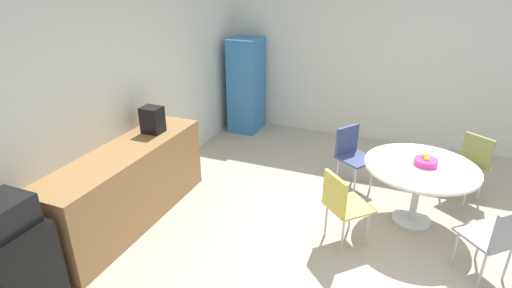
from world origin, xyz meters
TOP-DOWN VIEW (x-y plane):
  - ground_plane at (0.00, 0.00)m, footprint 6.00×6.00m
  - wall_back at (0.00, 3.00)m, footprint 6.00×0.10m
  - wall_side_right at (3.00, 0.00)m, footprint 0.10×6.00m
  - counter_block at (-0.62, 2.65)m, footprint 2.23×0.60m
  - mini_fridge at (-2.09, 2.65)m, footprint 0.54×0.54m
  - locker_cabinet at (2.55, 2.55)m, footprint 0.60×0.50m
  - round_table at (0.58, -0.42)m, footprint 1.22×1.22m
  - chair_gray at (-0.18, -1.11)m, footprint 0.59×0.59m
  - chair_olive at (1.42, -1.01)m, footprint 0.59×0.59m
  - chair_navy at (1.16, 0.43)m, footprint 0.58×0.58m
  - chair_yellow at (-0.15, 0.31)m, footprint 0.59×0.59m
  - fruit_bowl at (0.61, -0.45)m, footprint 0.25×0.25m
  - mug_white at (0.18, 2.74)m, footprint 0.13×0.08m
  - coffee_maker at (-0.06, 2.65)m, footprint 0.20×0.24m

SIDE VIEW (x-z plane):
  - ground_plane at x=0.00m, z-range 0.00..0.00m
  - mini_fridge at x=-2.09m, z-range 0.00..0.82m
  - counter_block at x=-0.62m, z-range 0.00..0.90m
  - chair_gray at x=-0.18m, z-range 0.11..0.94m
  - chair_olive at x=1.42m, z-range 0.11..0.94m
  - chair_navy at x=1.16m, z-range 0.11..0.94m
  - chair_yellow at x=-0.15m, z-range 0.11..0.94m
  - round_table at x=0.58m, z-range 0.25..0.98m
  - fruit_bowl at x=0.61m, z-range 0.72..0.84m
  - locker_cabinet at x=2.55m, z-range 0.00..1.65m
  - mug_white at x=0.18m, z-range 0.90..1.00m
  - coffee_maker at x=-0.06m, z-range 0.90..1.22m
  - wall_back at x=0.00m, z-range 0.00..2.60m
  - wall_side_right at x=3.00m, z-range 0.00..2.60m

